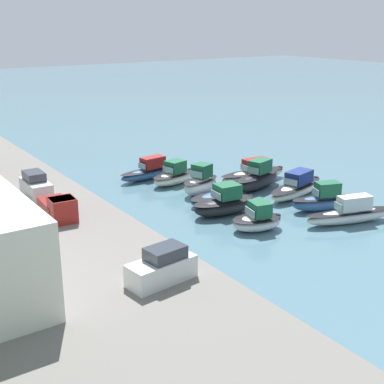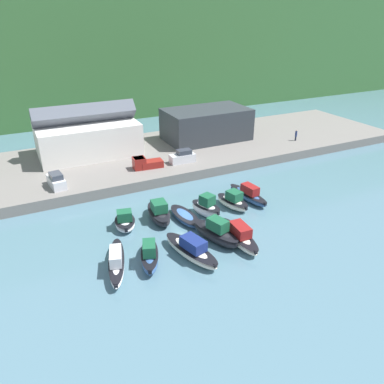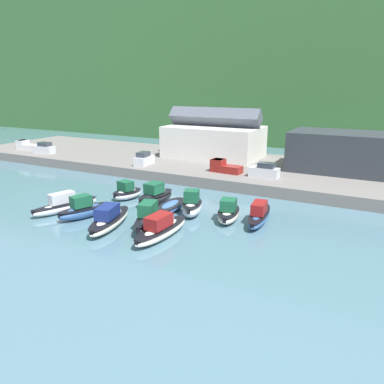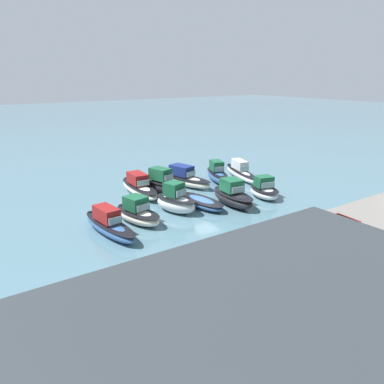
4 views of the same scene
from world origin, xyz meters
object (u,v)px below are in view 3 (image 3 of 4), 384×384
at_px(moored_boat_2, 170,207).
at_px(pickup_truck_0, 224,167).
at_px(moored_boat_4, 229,212).
at_px(moored_boat_7, 84,210).
at_px(moored_boat_8, 109,219).
at_px(moored_boat_9, 149,219).
at_px(parked_car_1, 44,149).
at_px(moored_boat_1, 155,196).
at_px(parked_car_0, 265,171).
at_px(parked_car_2, 144,159).
at_px(pickup_truck_1, 26,146).
at_px(moored_boat_10, 161,229).
at_px(moored_boat_3, 192,206).
at_px(moored_boat_5, 259,215).
at_px(moored_boat_0, 127,192).
at_px(moored_boat_6, 65,205).

height_order(moored_boat_2, pickup_truck_0, pickup_truck_0).
distance_m(moored_boat_2, moored_boat_4, 7.35).
height_order(moored_boat_7, moored_boat_8, moored_boat_7).
bearing_deg(moored_boat_9, parked_car_1, 136.04).
xyz_separation_m(moored_boat_1, parked_car_0, (9.72, 13.59, 1.49)).
bearing_deg(moored_boat_2, moored_boat_9, -83.94).
bearing_deg(pickup_truck_0, parked_car_2, 98.83).
height_order(moored_boat_9, pickup_truck_1, pickup_truck_1).
height_order(moored_boat_7, parked_car_1, parked_car_1).
bearing_deg(parked_car_0, moored_boat_10, 172.61).
relative_size(moored_boat_2, moored_boat_3, 1.28).
bearing_deg(moored_boat_9, parked_car_0, 59.06).
distance_m(moored_boat_2, moored_boat_8, 8.10).
relative_size(moored_boat_5, parked_car_1, 1.79).
bearing_deg(moored_boat_8, parked_car_0, 52.90).
bearing_deg(pickup_truck_1, moored_boat_9, -119.12).
bearing_deg(moored_boat_3, moored_boat_4, -13.18).
height_order(moored_boat_9, pickup_truck_0, pickup_truck_0).
bearing_deg(pickup_truck_0, moored_boat_4, -150.83).
relative_size(moored_boat_0, moored_boat_10, 0.57).
xyz_separation_m(moored_boat_7, parked_car_0, (13.98, 21.64, 1.54)).
xyz_separation_m(moored_boat_1, moored_boat_10, (6.37, -8.80, -0.14)).
relative_size(moored_boat_6, parked_car_0, 1.99).
xyz_separation_m(moored_boat_5, moored_boat_10, (-7.13, -8.54, 0.03)).
height_order(moored_boat_2, pickup_truck_1, pickup_truck_1).
relative_size(moored_boat_2, pickup_truck_0, 1.32).
relative_size(moored_boat_2, moored_boat_7, 1.01).
relative_size(moored_boat_4, pickup_truck_0, 1.19).
bearing_deg(moored_boat_6, moored_boat_0, 83.53).
distance_m(moored_boat_9, parked_car_2, 25.01).
bearing_deg(moored_boat_7, parked_car_0, 76.78).
bearing_deg(moored_boat_4, parked_car_1, 149.75).
distance_m(moored_boat_7, pickup_truck_0, 23.26).
bearing_deg(pickup_truck_0, moored_boat_10, -168.04).
distance_m(moored_boat_4, moored_boat_7, 16.11).
height_order(moored_boat_5, pickup_truck_0, pickup_truck_0).
distance_m(moored_boat_6, moored_boat_8, 8.04).
bearing_deg(moored_boat_6, parked_car_2, 114.61).
relative_size(moored_boat_5, moored_boat_8, 0.91).
height_order(moored_boat_5, moored_boat_10, moored_boat_10).
bearing_deg(parked_car_2, moored_boat_4, -40.67).
relative_size(moored_boat_0, moored_boat_1, 0.75).
height_order(moored_boat_0, moored_boat_5, moored_boat_0).
xyz_separation_m(moored_boat_0, parked_car_0, (14.19, 13.51, 1.63)).
bearing_deg(moored_boat_5, moored_boat_7, -162.87).
xyz_separation_m(moored_boat_5, moored_boat_9, (-9.40, -7.20, 0.27)).
bearing_deg(moored_boat_6, moored_boat_1, 60.83).
xyz_separation_m(moored_boat_3, moored_boat_6, (-13.69, -5.87, -0.27)).
bearing_deg(parked_car_2, moored_boat_0, -71.31).
bearing_deg(moored_boat_8, pickup_truck_0, 68.11).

